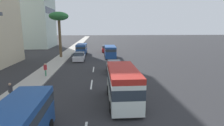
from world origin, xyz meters
TOP-DOWN VIEW (x-y plane):
  - ground_plane at (31.50, 0.00)m, footprint 198.00×198.00m
  - sidewalk_right at (31.50, 6.46)m, footprint 162.00×2.81m
  - lane_stripe_mid at (15.35, 0.00)m, footprint 3.20×0.16m
  - lane_stripe_far at (22.27, 0.00)m, footprint 3.20×0.16m
  - minibus_lead at (10.49, -2.74)m, footprint 6.14×2.36m
  - van_second at (5.08, 3.06)m, footprint 5.30×2.18m
  - van_third at (32.01, -3.03)m, footprint 5.27×2.20m
  - car_fourth at (29.26, 2.78)m, footprint 4.06×1.95m
  - van_fifth at (36.82, 3.04)m, footprint 5.23×2.18m
  - car_sixth at (40.54, -2.50)m, footprint 4.39×1.95m
  - car_seventh at (20.11, -2.84)m, footprint 4.22×1.92m
  - pedestrian_mid_block at (10.96, 6.27)m, footprint 0.37×0.39m
  - pedestrian_by_tree at (18.58, 5.71)m, footprint 0.39×0.36m
  - palm_tree at (32.87, 6.79)m, footprint 3.67×3.67m

SIDE VIEW (x-z plane):
  - ground_plane at x=31.50m, z-range 0.00..0.00m
  - lane_stripe_mid at x=15.35m, z-range 0.00..0.01m
  - lane_stripe_far at x=22.27m, z-range 0.00..0.01m
  - sidewalk_right at x=31.50m, z-range 0.00..0.15m
  - car_fourth at x=29.26m, z-range -0.04..1.56m
  - car_seventh at x=20.11m, z-range -0.05..1.59m
  - car_sixth at x=40.54m, z-range -0.05..1.61m
  - pedestrian_mid_block at x=10.96m, z-range 0.22..1.76m
  - pedestrian_by_tree at x=18.58m, z-range 0.22..1.81m
  - van_fifth at x=36.82m, z-range 0.17..2.49m
  - van_third at x=32.01m, z-range 0.17..2.52m
  - van_second at x=5.08m, z-range 0.18..2.65m
  - minibus_lead at x=10.49m, z-range 0.14..2.98m
  - palm_tree at x=32.87m, z-range 3.35..12.10m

